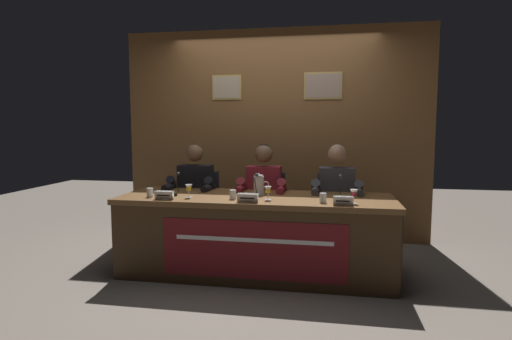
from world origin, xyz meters
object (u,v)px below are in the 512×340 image
nameplate_center (248,198)px  panelist_center (263,193)px  nameplate_left (164,195)px  panelist_left (193,191)px  nameplate_right (343,201)px  panelist_right (337,195)px  water_pitcher_central (259,185)px  chair_left (199,212)px  microphone_right (340,191)px  water_cup_center (233,195)px  microphone_center (255,189)px  chair_right (336,218)px  water_cup_right (323,198)px  chair_center (266,215)px  juice_glass_center (268,190)px  juice_glass_right (354,194)px  conference_table (254,224)px  water_cup_left (150,193)px  microphone_left (176,188)px  juice_glass_left (189,188)px

nameplate_center → panelist_center: bearing=88.8°
nameplate_left → nameplate_center: 0.77m
panelist_left → nameplate_right: size_ratio=7.49×
panelist_right → water_pitcher_central: (-0.75, -0.32, 0.13)m
chair_left → nameplate_center: 1.26m
panelist_left → microphone_right: bearing=-15.9°
water_cup_center → microphone_right: 0.98m
microphone_center → nameplate_left: bearing=-160.9°
chair_right → water_cup_right: (-0.13, -0.85, 0.35)m
microphone_center → chair_left: bearing=138.9°
chair_center → nameplate_center: size_ratio=4.87×
nameplate_center → juice_glass_center: (0.16, 0.15, 0.05)m
panelist_left → juice_glass_center: panelist_left is taller
water_cup_right → microphone_right: bearing=53.9°
nameplate_center → chair_right: chair_right is taller
nameplate_left → microphone_center: (0.79, 0.27, 0.03)m
chair_left → microphone_right: 1.72m
nameplate_left → juice_glass_center: bearing=8.7°
juice_glass_right → water_cup_right: size_ratio=1.46×
water_cup_center → water_cup_right: same height
nameplate_center → water_pitcher_central: water_pitcher_central is taller
conference_table → nameplate_right: bearing=-15.9°
water_cup_right → microphone_right: microphone_right is taller
panelist_center → chair_left: bearing=165.4°
nameplate_left → water_cup_left: (-0.18, 0.10, -0.00)m
water_cup_left → panelist_center: size_ratio=0.07×
nameplate_left → water_cup_center: 0.62m
chair_left → juice_glass_center: bearing=-41.3°
microphone_left → chair_center: bearing=42.0°
microphone_left → panelist_right: bearing=17.9°
nameplate_right → juice_glass_left: bearing=174.1°
conference_table → chair_center: bearing=90.1°
water_cup_center → panelist_right: (0.94, 0.61, -0.07)m
microphone_center → nameplate_right: 0.85m
juice_glass_left → chair_center: (0.60, 0.80, -0.40)m
microphone_center → juice_glass_right: 0.91m
juice_glass_center → nameplate_right: 0.68m
microphone_right → juice_glass_center: bearing=-166.6°
chair_center → water_cup_center: bearing=-102.5°
juice_glass_center → juice_glass_right: 0.75m
panelist_center → nameplate_center: size_ratio=6.65×
conference_table → water_cup_center: 0.35m
chair_center → nameplate_right: chair_center is taller
nameplate_left → microphone_right: microphone_right is taller
chair_center → water_pitcher_central: size_ratio=4.27×
microphone_center → microphone_right: size_ratio=1.00×
nameplate_left → water_pitcher_central: water_pitcher_central is taller
conference_table → panelist_left: (-0.76, 0.52, 0.21)m
chair_left → nameplate_left: (-0.03, -0.94, 0.35)m
nameplate_left → panelist_center: bearing=43.1°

